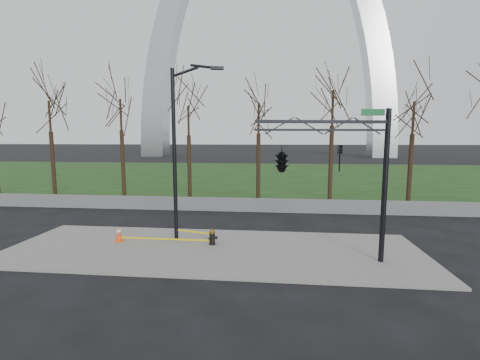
# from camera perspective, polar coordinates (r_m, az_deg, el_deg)

# --- Properties ---
(ground) EXTENTS (500.00, 500.00, 0.00)m
(ground) POSITION_cam_1_polar(r_m,az_deg,el_deg) (14.90, -4.72, -12.02)
(ground) COLOR black
(ground) RESTS_ON ground
(sidewalk) EXTENTS (18.00, 6.00, 0.10)m
(sidewalk) POSITION_cam_1_polar(r_m,az_deg,el_deg) (14.89, -4.72, -11.84)
(sidewalk) COLOR slate
(sidewalk) RESTS_ON ground
(grass_strip) EXTENTS (120.00, 40.00, 0.06)m
(grass_strip) POSITION_cam_1_polar(r_m,az_deg,el_deg) (44.17, 2.47, 0.86)
(grass_strip) COLOR #183413
(grass_strip) RESTS_ON ground
(guardrail) EXTENTS (60.00, 0.30, 0.90)m
(guardrail) POSITION_cam_1_polar(r_m,az_deg,el_deg) (22.43, -0.95, -4.25)
(guardrail) COLOR #59595B
(guardrail) RESTS_ON ground
(gateway_arch) EXTENTS (66.00, 6.00, 65.00)m
(gateway_arch) POSITION_cam_1_polar(r_m,az_deg,el_deg) (93.05, 4.44, 24.42)
(gateway_arch) COLOR #B1B4B9
(gateway_arch) RESTS_ON ground
(tree_row) EXTENTS (43.17, 4.00, 9.09)m
(tree_row) POSITION_cam_1_polar(r_m,az_deg,el_deg) (26.15, -3.01, 6.40)
(tree_row) COLOR black
(tree_row) RESTS_ON ground
(fire_hydrant) EXTENTS (0.47, 0.30, 0.75)m
(fire_hydrant) POSITION_cam_1_polar(r_m,az_deg,el_deg) (15.31, -4.76, -9.75)
(fire_hydrant) COLOR black
(fire_hydrant) RESTS_ON sidewalk
(traffic_cone) EXTENTS (0.37, 0.37, 0.70)m
(traffic_cone) POSITION_cam_1_polar(r_m,az_deg,el_deg) (16.73, -20.09, -8.68)
(traffic_cone) COLOR #FF440D
(traffic_cone) RESTS_ON sidewalk
(street_light) EXTENTS (2.36, 0.69, 8.21)m
(street_light) POSITION_cam_1_polar(r_m,az_deg,el_deg) (15.57, -10.41, 6.33)
(street_light) COLOR black
(street_light) RESTS_ON ground
(traffic_signal_mast) EXTENTS (5.03, 2.54, 6.00)m
(traffic_signal_mast) POSITION_cam_1_polar(r_m,az_deg,el_deg) (12.51, 10.62, 3.63)
(traffic_signal_mast) COLOR black
(traffic_signal_mast) RESTS_ON ground
(caution_tape) EXTENTS (4.45, 0.52, 0.39)m
(caution_tape) POSITION_cam_1_polar(r_m,az_deg,el_deg) (15.85, -11.35, -9.55)
(caution_tape) COLOR yellow
(caution_tape) RESTS_ON ground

